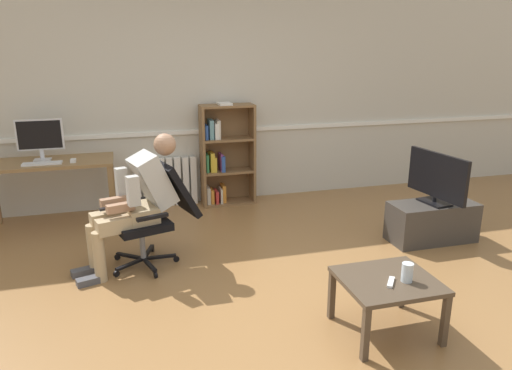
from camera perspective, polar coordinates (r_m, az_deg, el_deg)
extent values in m
plane|color=olive|center=(4.04, 1.22, -13.12)|extent=(18.00, 18.00, 0.00)
cube|color=beige|center=(6.13, -5.98, 10.43)|extent=(12.00, 0.10, 2.70)
cube|color=white|center=(6.12, -5.75, 6.36)|extent=(12.00, 0.03, 0.05)
cube|color=olive|center=(5.50, -16.66, -1.47)|extent=(0.06, 0.06, 0.72)
cube|color=olive|center=(5.99, -16.63, 0.01)|extent=(0.06, 0.06, 0.72)
cube|color=olive|center=(5.71, -23.35, 2.44)|extent=(1.35, 0.59, 0.04)
cube|color=silver|center=(5.77, -23.95, 2.76)|extent=(0.18, 0.14, 0.01)
cube|color=silver|center=(5.78, -23.99, 3.34)|extent=(0.04, 0.02, 0.10)
cube|color=silver|center=(5.74, -24.25, 5.46)|extent=(0.48, 0.02, 0.34)
cube|color=black|center=(5.72, -24.26, 5.43)|extent=(0.44, 0.00, 0.30)
cube|color=white|center=(5.57, -24.00, 2.34)|extent=(0.40, 0.12, 0.02)
cube|color=white|center=(5.55, -20.83, 2.71)|extent=(0.06, 0.10, 0.03)
cube|color=brown|center=(6.01, -6.34, 3.34)|extent=(0.03, 0.28, 1.26)
cube|color=brown|center=(6.14, -0.45, 3.73)|extent=(0.03, 0.28, 1.26)
cube|color=brown|center=(6.20, -3.64, 3.82)|extent=(0.64, 0.02, 1.26)
cube|color=brown|center=(6.23, -3.27, -2.00)|extent=(0.61, 0.28, 0.03)
cube|color=brown|center=(6.11, -3.33, 1.66)|extent=(0.61, 0.28, 0.03)
cube|color=brown|center=(6.02, -3.40, 5.45)|extent=(0.61, 0.28, 0.03)
cube|color=brown|center=(5.95, -3.47, 9.34)|extent=(0.61, 0.28, 0.03)
cube|color=beige|center=(6.14, -5.72, -1.17)|extent=(0.04, 0.19, 0.21)
cube|color=#38844C|center=(6.05, -5.87, 2.66)|extent=(0.03, 0.19, 0.22)
cube|color=#2D519E|center=(5.96, -5.98, 6.27)|extent=(0.04, 0.19, 0.17)
cube|color=orange|center=(6.17, -5.27, -1.26)|extent=(0.04, 0.19, 0.17)
cube|color=gold|center=(6.05, -5.27, 2.77)|extent=(0.05, 0.19, 0.24)
cube|color=#6699A3|center=(5.97, -5.39, 6.60)|extent=(0.05, 0.19, 0.24)
cube|color=red|center=(6.16, -4.72, -1.34)|extent=(0.03, 0.19, 0.16)
cube|color=gold|center=(6.06, -4.99, 2.51)|extent=(0.04, 0.19, 0.18)
cube|color=white|center=(5.97, -4.77, 6.43)|extent=(0.05, 0.19, 0.20)
cube|color=beige|center=(6.16, -4.22, -1.19)|extent=(0.03, 0.19, 0.19)
cube|color=#2D519E|center=(6.06, -4.03, 2.60)|extent=(0.04, 0.19, 0.20)
cube|color=beige|center=(5.98, -4.57, 6.61)|extent=(0.04, 0.19, 0.23)
cube|color=orange|center=(6.20, -3.91, -0.93)|extent=(0.04, 0.19, 0.22)
cube|color=#89428E|center=(6.08, -4.19, 2.73)|extent=(0.03, 0.19, 0.22)
cube|color=white|center=(5.95, -3.74, 9.58)|extent=(0.16, 0.22, 0.02)
cube|color=white|center=(6.14, -13.85, 0.10)|extent=(0.08, 0.08, 0.62)
cube|color=white|center=(6.14, -12.92, 0.17)|extent=(0.08, 0.08, 0.62)
cube|color=white|center=(6.14, -12.00, 0.24)|extent=(0.08, 0.08, 0.62)
cube|color=white|center=(6.15, -11.07, 0.31)|extent=(0.08, 0.08, 0.62)
cube|color=white|center=(6.16, -10.15, 0.38)|extent=(0.08, 0.08, 0.62)
cube|color=white|center=(6.16, -9.23, 0.45)|extent=(0.08, 0.08, 0.62)
cube|color=white|center=(6.18, -8.31, 0.52)|extent=(0.08, 0.08, 0.62)
cube|color=white|center=(6.19, -7.40, 0.59)|extent=(0.08, 0.08, 0.62)
cube|color=black|center=(4.52, -12.52, -9.20)|extent=(0.12, 0.30, 0.02)
cylinder|color=black|center=(4.41, -11.81, -10.39)|extent=(0.04, 0.06, 0.06)
cube|color=black|center=(4.65, -11.30, -8.35)|extent=(0.30, 0.04, 0.02)
cylinder|color=black|center=(4.67, -9.42, -8.63)|extent=(0.06, 0.02, 0.06)
cube|color=black|center=(4.78, -12.66, -7.74)|extent=(0.13, 0.30, 0.02)
cylinder|color=black|center=(4.92, -12.15, -7.43)|extent=(0.04, 0.06, 0.06)
cube|color=black|center=(4.73, -14.68, -8.14)|extent=(0.26, 0.21, 0.02)
cylinder|color=black|center=(4.83, -16.10, -8.22)|extent=(0.06, 0.05, 0.06)
cube|color=black|center=(4.57, -14.67, -9.05)|extent=(0.27, 0.20, 0.02)
cylinder|color=black|center=(4.51, -16.20, -10.07)|extent=(0.06, 0.05, 0.06)
cylinder|color=gray|center=(4.58, -13.30, -6.67)|extent=(0.05, 0.05, 0.30)
cube|color=black|center=(4.51, -13.46, -4.52)|extent=(0.57, 0.57, 0.07)
cube|color=black|center=(4.54, -9.39, -0.38)|extent=(0.43, 0.51, 0.52)
cube|color=black|center=(4.71, -14.39, -1.83)|extent=(0.28, 0.12, 0.03)
cube|color=black|center=(4.24, -12.17, -3.74)|extent=(0.28, 0.12, 0.03)
cube|color=tan|center=(4.48, -13.54, -3.26)|extent=(0.35, 0.40, 0.14)
cube|color=#B2B2AD|center=(4.43, -12.15, 0.57)|extent=(0.46, 0.43, 0.52)
sphere|color=#A87A5B|center=(4.40, -10.75, 4.74)|extent=(0.20, 0.20, 0.20)
cube|color=black|center=(4.37, -17.10, -2.65)|extent=(0.15, 0.08, 0.02)
cube|color=tan|center=(4.52, -16.44, -3.69)|extent=(0.44, 0.24, 0.13)
cylinder|color=tan|center=(4.57, -18.70, -7.17)|extent=(0.10, 0.10, 0.46)
cube|color=#4C4C51|center=(4.63, -19.68, -9.63)|extent=(0.24, 0.15, 0.06)
cube|color=tan|center=(4.34, -15.69, -4.49)|extent=(0.44, 0.24, 0.13)
cylinder|color=tan|center=(4.39, -18.05, -8.10)|extent=(0.10, 0.10, 0.46)
cube|color=#4C4C51|center=(4.46, -19.08, -10.65)|extent=(0.24, 0.15, 0.06)
cube|color=#B2B2AD|center=(4.51, -15.64, 0.35)|extent=(0.12, 0.11, 0.26)
cube|color=#A87A5B|center=(4.47, -16.47, -1.89)|extent=(0.25, 0.14, 0.07)
cube|color=#B2B2AD|center=(4.22, -14.36, -0.68)|extent=(0.12, 0.11, 0.26)
cube|color=#A87A5B|center=(4.30, -15.75, -2.58)|extent=(0.25, 0.14, 0.07)
cube|color=#3D3833|center=(5.34, 20.12, -4.12)|extent=(0.89, 0.39, 0.41)
cube|color=black|center=(5.27, 20.35, -1.92)|extent=(0.24, 0.34, 0.02)
cylinder|color=black|center=(5.26, 20.39, -1.56)|extent=(0.04, 0.04, 0.05)
cube|color=black|center=(5.19, 20.67, 1.09)|extent=(0.15, 0.78, 0.45)
cube|color=#9EBCF4|center=(5.21, 20.84, 1.11)|extent=(0.10, 0.73, 0.42)
cube|color=#4C3D2D|center=(3.32, 12.84, -16.88)|extent=(0.04, 0.04, 0.39)
cube|color=#4C3D2D|center=(3.62, 21.48, -14.73)|extent=(0.04, 0.04, 0.39)
cube|color=#4C3D2D|center=(3.99, 16.93, -11.19)|extent=(0.04, 0.04, 0.39)
cube|color=#4C3D2D|center=(3.72, 8.95, -12.71)|extent=(0.04, 0.04, 0.39)
cube|color=#4C3D2D|center=(3.55, 15.35, -10.87)|extent=(0.66, 0.59, 0.03)
cylinder|color=silver|center=(3.51, 17.47, -9.84)|extent=(0.08, 0.08, 0.13)
cube|color=white|center=(3.48, 15.68, -11.02)|extent=(0.12, 0.14, 0.02)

